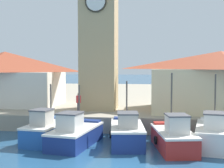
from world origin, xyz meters
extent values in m
cube|color=#9E937F|center=(0.00, 27.86, 0.60)|extent=(120.00, 40.00, 1.20)
cube|color=#2356A8|center=(-4.98, 5.06, 0.56)|extent=(2.33, 4.34, 1.13)
cube|color=#2356A8|center=(-4.73, 6.86, 1.25)|extent=(1.58, 0.80, 0.24)
cube|color=silver|center=(-4.98, 5.06, 1.18)|extent=(2.40, 4.41, 0.12)
cube|color=#B2ADA3|center=(-5.08, 4.34, 1.69)|extent=(1.23, 1.38, 0.91)
cube|color=#4C4C51|center=(-5.08, 4.34, 2.19)|extent=(1.32, 1.47, 0.08)
cylinder|color=#4C4742|center=(-4.91, 5.57, 2.49)|extent=(0.10, 0.10, 2.50)
torus|color=black|center=(-5.91, 5.40, 0.56)|extent=(0.19, 0.53, 0.52)
cube|color=navy|center=(-2.97, 4.49, 0.50)|extent=(2.75, 4.99, 1.00)
cube|color=navy|center=(-2.63, 6.57, 1.12)|extent=(1.78, 0.87, 0.24)
cube|color=silver|center=(-2.97, 4.49, 1.05)|extent=(2.82, 5.06, 0.12)
cube|color=beige|center=(-3.11, 3.67, 1.60)|extent=(1.42, 1.60, 0.99)
cube|color=#4C4C51|center=(-3.11, 3.67, 2.13)|extent=(1.51, 1.69, 0.08)
cylinder|color=#4C4742|center=(-2.88, 5.07, 2.41)|extent=(0.10, 0.10, 2.61)
torus|color=black|center=(-4.00, 4.90, 0.50)|extent=(0.20, 0.53, 0.52)
cube|color=navy|center=(0.17, 5.12, 0.57)|extent=(2.47, 4.81, 1.14)
cube|color=navy|center=(-0.08, 7.16, 1.26)|extent=(1.70, 0.79, 0.24)
cube|color=silver|center=(0.17, 5.12, 1.19)|extent=(2.54, 4.88, 0.12)
cube|color=#B2ADA3|center=(0.27, 4.32, 1.66)|extent=(1.32, 1.51, 0.81)
cube|color=#4C4C51|center=(0.27, 4.32, 2.10)|extent=(1.40, 1.60, 0.08)
cylinder|color=#4C4742|center=(0.10, 5.69, 2.60)|extent=(0.10, 0.10, 2.70)
torus|color=black|center=(-0.89, 5.22, 0.57)|extent=(0.18, 0.53, 0.52)
cube|color=#AD2823|center=(2.98, 4.22, 0.52)|extent=(2.63, 4.66, 1.05)
cube|color=#AD2823|center=(2.63, 6.13, 1.17)|extent=(1.68, 0.87, 0.24)
cube|color=silver|center=(2.98, 4.22, 1.10)|extent=(2.70, 4.73, 0.12)
cube|color=beige|center=(3.12, 3.46, 1.64)|extent=(1.34, 1.50, 0.98)
cube|color=#4C4C51|center=(3.12, 3.46, 2.17)|extent=(1.44, 1.59, 0.08)
cylinder|color=#4C4742|center=(2.88, 4.76, 2.83)|extent=(0.10, 0.10, 3.35)
torus|color=black|center=(1.94, 4.25, 0.52)|extent=(0.21, 0.53, 0.52)
cube|color=silver|center=(5.50, 5.12, 0.59)|extent=(2.89, 5.00, 1.19)
cube|color=silver|center=(5.87, 7.19, 1.31)|extent=(1.86, 0.90, 0.24)
cube|color=silver|center=(5.50, 5.12, 1.24)|extent=(2.96, 5.07, 0.12)
cube|color=silver|center=(5.35, 4.31, 1.73)|extent=(1.49, 1.61, 0.87)
cube|color=#4C4C51|center=(5.35, 4.31, 2.20)|extent=(1.58, 1.70, 0.08)
cylinder|color=#4C4742|center=(5.60, 5.70, 2.85)|extent=(0.10, 0.10, 3.12)
torus|color=black|center=(4.43, 5.55, 0.59)|extent=(0.21, 0.53, 0.52)
cube|color=tan|center=(-2.78, 12.06, 6.32)|extent=(2.96, 2.96, 10.25)
cylinder|color=white|center=(-2.78, 10.52, 10.04)|extent=(1.63, 0.12, 1.63)
torus|color=#332D23|center=(-2.78, 10.48, 10.04)|extent=(1.75, 0.12, 1.75)
cube|color=silver|center=(-12.11, 13.81, 2.78)|extent=(10.15, 5.73, 3.16)
pyramid|color=#A3472D|center=(-12.11, 13.81, 5.30)|extent=(10.55, 6.13, 1.89)
cube|color=beige|center=(7.30, 12.39, 2.93)|extent=(11.26, 6.58, 3.47)
pyramid|color=#A3472D|center=(7.30, 12.39, 5.39)|extent=(11.66, 6.98, 1.46)
cylinder|color=#33333D|center=(-3.95, 9.37, 1.62)|extent=(0.22, 0.22, 0.85)
cube|color=red|center=(-3.95, 9.37, 2.33)|extent=(0.34, 0.22, 0.56)
sphere|color=tan|center=(-3.95, 9.37, 2.72)|extent=(0.20, 0.20, 0.20)
camera|label=1|loc=(1.71, -14.19, 4.97)|focal=50.00mm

